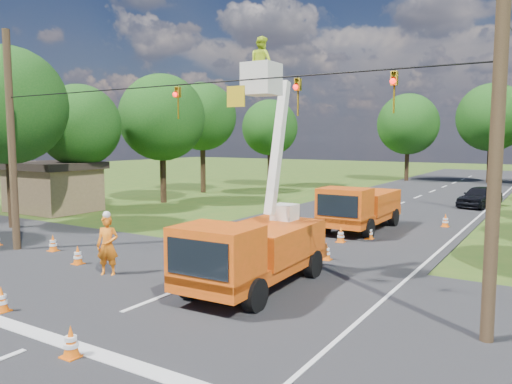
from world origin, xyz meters
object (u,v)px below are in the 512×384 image
Objects in this scene: bucket_truck at (254,238)px; tree_left_d at (162,118)px; traffic_cone_2 at (326,251)px; traffic_cone_3 at (369,232)px; tree_left_c at (79,126)px; pole_left at (12,142)px; distant_car at (480,197)px; traffic_cone_5 at (53,243)px; tree_left_f at (270,128)px; shed at (53,186)px; traffic_cone_8 at (341,235)px; ground_worker at (108,246)px; tree_far_b at (491,117)px; tree_left_b at (7,106)px; traffic_cone_0 at (1,300)px; traffic_cone_7 at (445,221)px; traffic_cone_1 at (71,342)px; second_truck at (359,207)px; tree_far_a at (408,124)px; tree_left_e at (202,117)px; traffic_cone_4 at (78,255)px.

tree_left_d reaches higher than bucket_truck.
traffic_cone_2 is 0.08× the size of tree_left_d.
tree_left_c is at bearing -177.37° from traffic_cone_3.
bucket_truck is 0.85× the size of pole_left.
distant_car is 26.99m from traffic_cone_5.
shed is at bearing -98.28° from tree_left_f.
pole_left reaches higher than traffic_cone_8.
ground_worker is 0.20× the size of tree_far_b.
pole_left is 6.10m from tree_left_b.
traffic_cone_3 is at bearing 89.28° from traffic_cone_2.
traffic_cone_0 is 1.00× the size of traffic_cone_8.
traffic_cone_2 is at bearing -90.72° from traffic_cone_3.
traffic_cone_7 is 0.08× the size of tree_left_d.
traffic_cone_0 is at bearing 167.90° from traffic_cone_1.
traffic_cone_7 is 30.65m from tree_far_b.
distant_car is 28.53m from pole_left.
traffic_cone_1 is 14.06m from traffic_cone_8.
traffic_cone_7 is at bearing 17.37° from shed.
tree_far_b is at bearing 110.00° from distant_car.
traffic_cone_2 is (1.12, -6.58, -0.85)m from second_truck.
traffic_cone_1 is 39.34m from tree_left_f.
tree_left_b is (-15.96, -5.49, 5.95)m from traffic_cone_8.
shed reaches higher than traffic_cone_2.
traffic_cone_3 is at bearing 70.77° from traffic_cone_0.
second_truck reaches higher than traffic_cone_0.
tree_far_a reaches higher than tree_left_c.
second_truck is 8.80× the size of traffic_cone_0.
ground_worker is 2.91× the size of traffic_cone_5.
bucket_truck is 9.34m from traffic_cone_3.
tree_left_b is 41.11m from tree_far_a.
tree_far_a is 8.27m from tree_far_b.
tree_left_e reaches higher than tree_left_b.
second_truck is 17.31m from traffic_cone_1.
tree_left_e is 0.91× the size of tree_far_b.
ground_worker is at bearing -36.09° from tree_left_c.
traffic_cone_1 is 23.50m from shed.
shed is at bearing 140.09° from traffic_cone_0.
ground_worker is 33.14m from tree_left_f.
traffic_cone_0 is 9.20m from pole_left.
traffic_cone_4 is at bearing -39.61° from tree_left_c.
distant_car reaches higher than traffic_cone_5.
tree_left_e is at bearing 85.10° from shed.
second_truck is 8.80× the size of traffic_cone_4.
traffic_cone_4 is at bearing -126.68° from traffic_cone_3.
bucket_truck is at bearing -80.86° from tree_far_a.
traffic_cone_5 is 1.00× the size of traffic_cone_7.
shed is (-15.22, 12.73, 1.26)m from traffic_cone_0.
bucket_truck is 10.84× the size of traffic_cone_2.
shed is 0.58× the size of tree_far_a.
tree_far_b is at bearing 56.86° from ground_worker.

